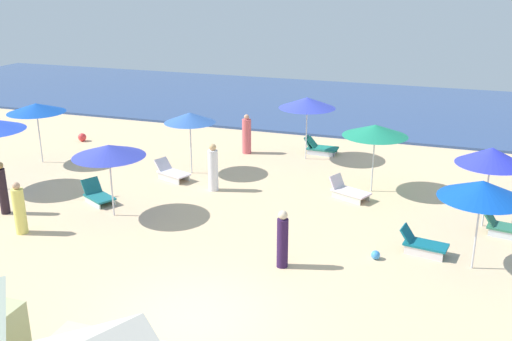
{
  "coord_description": "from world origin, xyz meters",
  "views": [
    {
      "loc": [
        5.03,
        -10.09,
        7.33
      ],
      "look_at": [
        -0.95,
        7.27,
        1.08
      ],
      "focal_mm": 40.95,
      "sensor_mm": 36.0,
      "label": 1
    }
  ],
  "objects_px": {
    "lounge_chair_7_0": "(172,172)",
    "umbrella_8": "(36,108)",
    "lounge_chair_0_0": "(319,148)",
    "umbrella_1": "(482,190)",
    "lounge_chair_0_1": "(322,148)",
    "umbrella_3": "(109,151)",
    "umbrella_7": "(190,118)",
    "beachgoer_2": "(247,135)",
    "lounge_chair_1_0": "(422,244)",
    "lounge_chair_4_0": "(508,228)",
    "beach_ball_2": "(376,255)",
    "umbrella_4": "(491,156)",
    "lounge_chair_6_0": "(348,191)",
    "umbrella_6": "(375,130)",
    "beachgoer_5": "(283,240)",
    "beach_ball_0": "(82,137)",
    "beachgoer_3": "(3,188)",
    "lounge_chair_3_0": "(98,195)",
    "umbrella_0": "(307,103)",
    "beachgoer_1": "(19,210)"
  },
  "relations": [
    {
      "from": "lounge_chair_7_0",
      "to": "beachgoer_1",
      "type": "xyz_separation_m",
      "value": [
        -2.04,
        -5.71,
        0.47
      ]
    },
    {
      "from": "umbrella_1",
      "to": "umbrella_7",
      "type": "distance_m",
      "value": 11.15
    },
    {
      "from": "umbrella_7",
      "to": "beach_ball_2",
      "type": "xyz_separation_m",
      "value": [
        7.71,
        -4.88,
        -2.06
      ]
    },
    {
      "from": "beachgoer_5",
      "to": "umbrella_0",
      "type": "bearing_deg",
      "value": -23.09
    },
    {
      "from": "lounge_chair_0_1",
      "to": "umbrella_7",
      "type": "distance_m",
      "value": 6.18
    },
    {
      "from": "lounge_chair_1_0",
      "to": "lounge_chair_4_0",
      "type": "relative_size",
      "value": 0.88
    },
    {
      "from": "lounge_chair_0_0",
      "to": "umbrella_0",
      "type": "bearing_deg",
      "value": 160.53
    },
    {
      "from": "lounge_chair_7_0",
      "to": "beachgoer_2",
      "type": "relative_size",
      "value": 0.89
    },
    {
      "from": "umbrella_4",
      "to": "beachgoer_2",
      "type": "relative_size",
      "value": 1.47
    },
    {
      "from": "umbrella_1",
      "to": "beachgoer_2",
      "type": "xyz_separation_m",
      "value": [
        -9.05,
        7.73,
        -1.41
      ]
    },
    {
      "from": "lounge_chair_7_0",
      "to": "lounge_chair_6_0",
      "type": "bearing_deg",
      "value": -67.06
    },
    {
      "from": "umbrella_1",
      "to": "beach_ball_2",
      "type": "bearing_deg",
      "value": -172.92
    },
    {
      "from": "lounge_chair_0_0",
      "to": "lounge_chair_7_0",
      "type": "bearing_deg",
      "value": 141.37
    },
    {
      "from": "umbrella_1",
      "to": "umbrella_8",
      "type": "xyz_separation_m",
      "value": [
        -16.49,
        3.82,
        0.06
      ]
    },
    {
      "from": "umbrella_6",
      "to": "beachgoer_3",
      "type": "xyz_separation_m",
      "value": [
        -10.79,
        -5.83,
        -1.37
      ]
    },
    {
      "from": "lounge_chair_0_1",
      "to": "beach_ball_0",
      "type": "distance_m",
      "value": 10.91
    },
    {
      "from": "umbrella_0",
      "to": "lounge_chair_0_1",
      "type": "xyz_separation_m",
      "value": [
        0.44,
        0.99,
        -2.11
      ]
    },
    {
      "from": "lounge_chair_7_0",
      "to": "umbrella_8",
      "type": "relative_size",
      "value": 0.62
    },
    {
      "from": "lounge_chair_0_1",
      "to": "beachgoer_2",
      "type": "distance_m",
      "value": 3.24
    },
    {
      "from": "beachgoer_5",
      "to": "lounge_chair_1_0",
      "type": "bearing_deg",
      "value": -93.8
    },
    {
      "from": "umbrella_0",
      "to": "umbrella_8",
      "type": "distance_m",
      "value": 10.76
    },
    {
      "from": "lounge_chair_3_0",
      "to": "lounge_chair_1_0",
      "type": "bearing_deg",
      "value": -63.69
    },
    {
      "from": "umbrella_1",
      "to": "beachgoer_5",
      "type": "bearing_deg",
      "value": -162.12
    },
    {
      "from": "lounge_chair_0_1",
      "to": "lounge_chair_4_0",
      "type": "height_order",
      "value": "lounge_chair_4_0"
    },
    {
      "from": "beachgoer_3",
      "to": "beach_ball_2",
      "type": "bearing_deg",
      "value": -31.63
    },
    {
      "from": "umbrella_1",
      "to": "lounge_chair_7_0",
      "type": "bearing_deg",
      "value": 160.81
    },
    {
      "from": "umbrella_8",
      "to": "lounge_chair_3_0",
      "type": "bearing_deg",
      "value": -33.15
    },
    {
      "from": "lounge_chair_6_0",
      "to": "umbrella_7",
      "type": "relative_size",
      "value": 0.63
    },
    {
      "from": "umbrella_7",
      "to": "beachgoer_2",
      "type": "relative_size",
      "value": 1.41
    },
    {
      "from": "lounge_chair_0_0",
      "to": "lounge_chair_4_0",
      "type": "distance_m",
      "value": 9.41
    },
    {
      "from": "umbrella_0",
      "to": "beachgoer_3",
      "type": "distance_m",
      "value": 11.71
    },
    {
      "from": "lounge_chair_0_0",
      "to": "umbrella_1",
      "type": "bearing_deg",
      "value": -141.13
    },
    {
      "from": "umbrella_7",
      "to": "umbrella_0",
      "type": "bearing_deg",
      "value": 40.62
    },
    {
      "from": "lounge_chair_0_1",
      "to": "umbrella_6",
      "type": "distance_m",
      "value": 5.13
    },
    {
      "from": "lounge_chair_0_0",
      "to": "beach_ball_2",
      "type": "distance_m",
      "value": 9.63
    },
    {
      "from": "umbrella_4",
      "to": "lounge_chair_3_0",
      "type": "bearing_deg",
      "value": -170.05
    },
    {
      "from": "lounge_chair_1_0",
      "to": "beach_ball_2",
      "type": "bearing_deg",
      "value": 132.61
    },
    {
      "from": "lounge_chair_1_0",
      "to": "lounge_chair_0_1",
      "type": "bearing_deg",
      "value": 39.2
    },
    {
      "from": "lounge_chair_0_1",
      "to": "umbrella_3",
      "type": "height_order",
      "value": "umbrella_3"
    },
    {
      "from": "umbrella_4",
      "to": "lounge_chair_6_0",
      "type": "bearing_deg",
      "value": 167.41
    },
    {
      "from": "umbrella_0",
      "to": "umbrella_6",
      "type": "relative_size",
      "value": 1.07
    },
    {
      "from": "beachgoer_5",
      "to": "beach_ball_2",
      "type": "bearing_deg",
      "value": -95.46
    },
    {
      "from": "beachgoer_5",
      "to": "beach_ball_2",
      "type": "height_order",
      "value": "beachgoer_5"
    },
    {
      "from": "lounge_chair_0_0",
      "to": "umbrella_8",
      "type": "height_order",
      "value": "umbrella_8"
    },
    {
      "from": "umbrella_8",
      "to": "beach_ball_2",
      "type": "relative_size",
      "value": 10.06
    },
    {
      "from": "umbrella_0",
      "to": "lounge_chair_6_0",
      "type": "height_order",
      "value": "umbrella_0"
    },
    {
      "from": "umbrella_6",
      "to": "beachgoer_2",
      "type": "bearing_deg",
      "value": 153.22
    },
    {
      "from": "beachgoer_2",
      "to": "lounge_chair_0_0",
      "type": "bearing_deg",
      "value": 54.74
    },
    {
      "from": "lounge_chair_1_0",
      "to": "lounge_chair_0_0",
      "type": "bearing_deg",
      "value": 40.02
    },
    {
      "from": "lounge_chair_6_0",
      "to": "umbrella_7",
      "type": "height_order",
      "value": "umbrella_7"
    }
  ]
}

